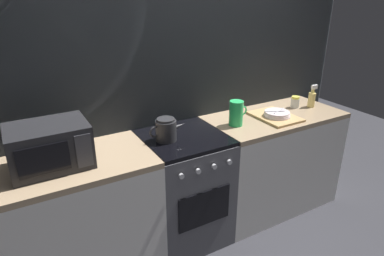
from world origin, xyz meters
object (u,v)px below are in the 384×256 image
(microwave, at_px, (49,146))
(spice_jar, at_px, (295,102))
(kettle, at_px, (166,130))
(dish_pile, at_px, (276,115))
(pitcher, at_px, (236,113))
(stove_unit, at_px, (184,188))
(spray_bottle, at_px, (312,99))

(microwave, bearing_deg, spice_jar, 1.43)
(kettle, distance_m, spice_jar, 1.33)
(dish_pile, bearing_deg, kettle, 176.86)
(microwave, relative_size, spice_jar, 4.38)
(pitcher, relative_size, dish_pile, 0.50)
(stove_unit, xyz_separation_m, microwave, (-0.91, 0.01, 0.59))
(microwave, relative_size, kettle, 1.62)
(stove_unit, bearing_deg, microwave, 179.47)
(kettle, xyz_separation_m, spice_jar, (1.33, 0.06, -0.03))
(pitcher, height_order, spray_bottle, spray_bottle)
(stove_unit, height_order, pitcher, pitcher)
(kettle, bearing_deg, spray_bottle, 0.01)
(stove_unit, distance_m, pitcher, 0.72)
(stove_unit, relative_size, kettle, 3.16)
(microwave, distance_m, spice_jar, 2.10)
(pitcher, bearing_deg, microwave, 179.06)
(stove_unit, relative_size, dish_pile, 2.25)
(stove_unit, xyz_separation_m, kettle, (-0.14, -0.00, 0.53))
(kettle, bearing_deg, spice_jar, 2.74)
(pitcher, bearing_deg, stove_unit, 178.26)
(microwave, xyz_separation_m, kettle, (0.77, -0.01, -0.05))
(microwave, xyz_separation_m, pitcher, (1.38, -0.02, -0.03))
(pitcher, xyz_separation_m, dish_pile, (0.38, -0.04, -0.08))
(stove_unit, distance_m, spray_bottle, 1.43)
(microwave, height_order, kettle, microwave)
(microwave, bearing_deg, kettle, -0.82)
(pitcher, xyz_separation_m, spice_jar, (0.72, 0.07, -0.05))
(kettle, bearing_deg, dish_pile, -3.14)
(pitcher, bearing_deg, kettle, 178.92)
(spice_jar, relative_size, spray_bottle, 0.52)
(kettle, distance_m, pitcher, 0.61)
(pitcher, bearing_deg, spray_bottle, 0.77)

